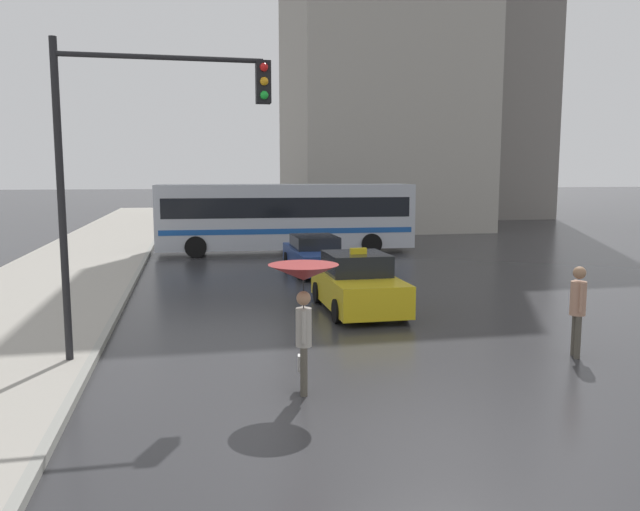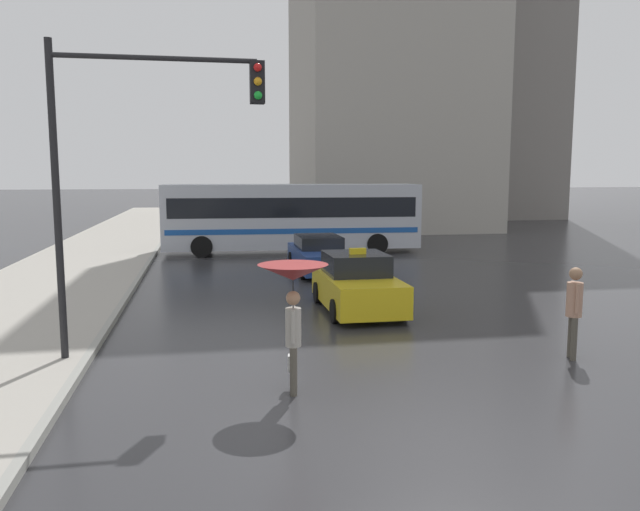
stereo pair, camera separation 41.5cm
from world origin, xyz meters
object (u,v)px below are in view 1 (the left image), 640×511
object	(u,v)px
city_bus	(286,215)
pedestrian_with_umbrella	(303,286)
taxi	(358,285)
pedestrian_man	(578,303)
traffic_light	(144,142)
sedan_red	(315,255)

from	to	relation	value
city_bus	pedestrian_with_umbrella	bearing A→B (deg)	174.84
pedestrian_with_umbrella	city_bus	bearing A→B (deg)	1.80
city_bus	pedestrian_with_umbrella	xyz separation A→B (m)	(-2.54, -18.84, 0.07)
pedestrian_with_umbrella	taxi	bearing A→B (deg)	-13.49
pedestrian_man	traffic_light	xyz separation A→B (m)	(-8.37, 1.38, 3.15)
taxi	pedestrian_with_umbrella	distance (m)	6.69
pedestrian_man	taxi	bearing A→B (deg)	-131.21
taxi	pedestrian_man	distance (m)	6.02
city_bus	traffic_light	distance (m)	17.44
pedestrian_with_umbrella	traffic_light	xyz separation A→B (m)	(-2.61, 2.36, 2.42)
city_bus	traffic_light	xyz separation A→B (m)	(-5.15, -16.48, 2.49)
taxi	traffic_light	bearing A→B (deg)	35.57
taxi	city_bus	distance (m)	12.81
pedestrian_with_umbrella	traffic_light	size ratio (longest dim) A/B	0.36
sedan_red	city_bus	bearing A→B (deg)	-87.79
sedan_red	city_bus	xyz separation A→B (m)	(-0.23, 5.95, 1.14)
taxi	pedestrian_man	xyz separation A→B (m)	(3.18, -5.09, 0.40)
taxi	sedan_red	bearing A→B (deg)	-91.65
pedestrian_man	traffic_light	distance (m)	9.05
sedan_red	pedestrian_with_umbrella	size ratio (longest dim) A/B	2.16
taxi	city_bus	xyz separation A→B (m)	(-0.03, 12.77, 1.07)
sedan_red	traffic_light	world-z (taller)	traffic_light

